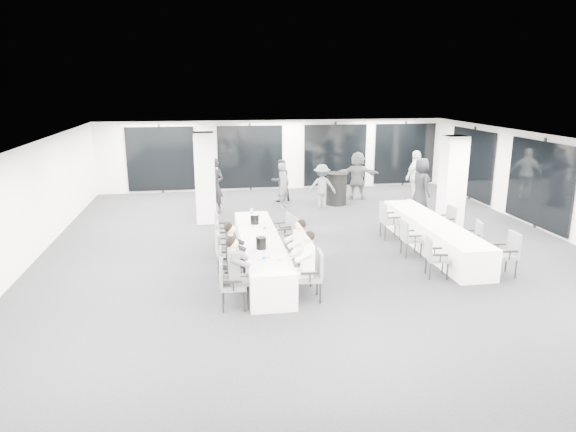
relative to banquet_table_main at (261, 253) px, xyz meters
The scene contains 42 objects.
room 3.50m from the banquet_table_main, 43.01° to the left, with size 14.04×16.04×2.84m.
column_left 4.66m from the banquet_table_main, 105.79° to the left, with size 0.60×0.60×2.80m, color white.
column_right 6.24m from the banquet_table_main, 20.66° to the left, with size 0.60×0.60×2.80m, color white.
banquet_table_main is the anchor object (origin of this frame).
banquet_table_side 4.65m from the banquet_table_main, ahead, with size 0.90×5.00×0.75m, color silver.
cocktail_table 6.96m from the banquet_table_main, 61.02° to the left, with size 0.82×0.82×1.14m.
chair_main_left_near 2.28m from the banquet_table_main, 111.57° to the right, with size 0.51×0.57×0.97m.
chair_main_left_second 1.41m from the banquet_table_main, 126.24° to the right, with size 0.48×0.53×0.89m.
chair_main_left_mid 0.98m from the banquet_table_main, 151.73° to the right, with size 0.57×0.63×1.04m.
chair_main_left_fourth 1.09m from the banquet_table_main, 140.77° to the left, with size 0.52×0.57×0.98m.
chair_main_left_far 1.82m from the banquet_table_main, 117.37° to the left, with size 0.52×0.57×0.97m.
chair_main_right_near 2.15m from the banquet_table_main, 66.92° to the right, with size 0.54×0.60×1.01m.
chair_main_right_second 1.39m from the banquet_table_main, 52.61° to the right, with size 0.57×0.61×1.00m.
chair_main_right_mid 0.95m from the banquet_table_main, 27.86° to the right, with size 0.52×0.57×0.94m.
chair_main_right_fourth 1.10m from the banquet_table_main, 39.75° to the left, with size 0.57×0.61×0.99m.
chair_main_right_far 1.82m from the banquet_table_main, 62.89° to the left, with size 0.53×0.56×0.88m.
chair_side_left_near 3.94m from the banquet_table_main, 17.18° to the right, with size 0.53×0.57×0.91m.
chair_side_left_mid 3.78m from the banquet_table_main, ahead, with size 0.46×0.51×0.90m.
chair_side_left_far 4.17m from the banquet_table_main, 25.85° to the left, with size 0.53×0.59×1.02m.
chair_side_right_near 5.59m from the banquet_table_main, 13.85° to the right, with size 0.53×0.59×1.00m.
chair_side_right_mid 5.42m from the banquet_table_main, ahead, with size 0.52×0.55×0.87m.
chair_side_right_far 5.66m from the banquet_table_main, 16.78° to the left, with size 0.49×0.54×0.91m.
seated_guest_a 2.26m from the banquet_table_main, 107.52° to the right, with size 0.50×0.38×1.44m.
seated_guest_b 1.39m from the banquet_table_main, 120.47° to the right, with size 0.50×0.38×1.44m.
seated_guest_c 2.12m from the banquet_table_main, 71.20° to the right, with size 0.50×0.38×1.44m.
seated_guest_d 1.35m from the banquet_table_main, 58.39° to the right, with size 0.50×0.38×1.44m.
standing_guest_a 6.10m from the banquet_table_main, 76.33° to the left, with size 0.65×0.52×1.78m, color #53555A.
standing_guest_b 7.06m from the banquet_table_main, 77.91° to the left, with size 0.84×0.51×1.75m, color black.
standing_guest_c 6.35m from the banquet_table_main, 64.29° to the left, with size 1.11×0.57×1.72m, color #53555A.
standing_guest_d 8.73m from the banquet_table_main, 43.58° to the left, with size 1.26×0.71×2.15m, color white.
standing_guest_e 7.56m from the banquet_table_main, 38.23° to the left, with size 0.99×0.60×2.05m, color black.
standing_guest_f 8.16m from the banquet_table_main, 57.58° to the left, with size 1.85×0.71×2.02m, color #53555A.
standing_guest_g 5.67m from the banquet_table_main, 99.60° to the left, with size 0.76×0.61×2.08m, color black.
ice_bucket_near 0.98m from the banquet_table_main, 94.86° to the right, with size 0.23×0.23×0.26m, color black.
ice_bucket_far 1.31m from the banquet_table_main, 90.87° to the left, with size 0.22×0.22×0.25m, color black.
water_bottle_a 1.75m from the banquet_table_main, 93.55° to the right, with size 0.07×0.07×0.21m, color silver.
water_bottle_b 0.71m from the banquet_table_main, 72.03° to the left, with size 0.07×0.07×0.21m, color silver.
water_bottle_c 2.12m from the banquet_table_main, 90.43° to the left, with size 0.06×0.06×0.20m, color silver.
plate_a 1.53m from the banquet_table_main, 90.85° to the right, with size 0.20×0.20×0.03m.
plate_b 1.72m from the banquet_table_main, 81.83° to the right, with size 0.20×0.20×0.03m.
plate_c 0.74m from the banquet_table_main, 88.32° to the right, with size 0.21×0.21×0.03m.
wine_glass 2.13m from the banquet_table_main, 84.52° to the right, with size 0.08×0.08×0.21m.
Camera 1 is at (-2.72, -12.54, 4.23)m, focal length 32.00 mm.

